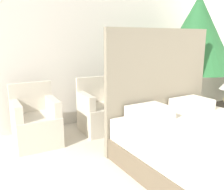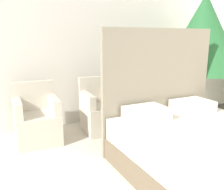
# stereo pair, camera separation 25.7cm
# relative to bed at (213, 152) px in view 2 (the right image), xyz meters

# --- Properties ---
(wall_back) EXTENTS (10.00, 0.06, 2.90)m
(wall_back) POSITION_rel_bed_xyz_m (-0.61, 2.39, 1.14)
(wall_back) COLOR silver
(wall_back) RESTS_ON ground_plane
(bed) EXTENTS (1.63, 2.13, 1.57)m
(bed) POSITION_rel_bed_xyz_m (0.00, 0.00, 0.00)
(bed) COLOR brown
(bed) RESTS_ON ground_plane
(armchair_near_window_left) EXTENTS (0.61, 0.61, 0.83)m
(armchair_near_window_left) POSITION_rel_bed_xyz_m (-1.43, 1.81, -0.03)
(armchair_near_window_left) COLOR beige
(armchair_near_window_left) RESTS_ON ground_plane
(armchair_near_window_right) EXTENTS (0.62, 0.62, 0.83)m
(armchair_near_window_right) POSITION_rel_bed_xyz_m (-0.43, 1.81, -0.03)
(armchair_near_window_right) COLOR beige
(armchair_near_window_right) RESTS_ON ground_plane
(potted_palm) EXTENTS (1.30, 1.30, 2.14)m
(potted_palm) POSITION_rel_bed_xyz_m (1.22, 1.43, 1.15)
(potted_palm) COLOR #38281E
(potted_palm) RESTS_ON ground_plane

